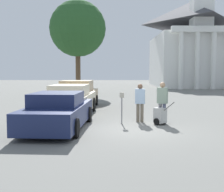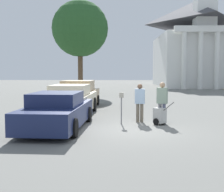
{
  "view_description": "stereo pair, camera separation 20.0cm",
  "coord_description": "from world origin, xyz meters",
  "views": [
    {
      "loc": [
        -0.57,
        -11.51,
        2.2
      ],
      "look_at": [
        -0.56,
        1.88,
        1.1
      ],
      "focal_mm": 50.0,
      "sensor_mm": 36.0,
      "label": 1
    },
    {
      "loc": [
        -0.37,
        -11.51,
        2.2
      ],
      "look_at": [
        -0.56,
        1.88,
        1.1
      ],
      "focal_mm": 50.0,
      "sensor_mm": 36.0,
      "label": 2
    }
  ],
  "objects": [
    {
      "name": "parking_meter",
      "position": [
        -0.16,
        1.2,
        0.91
      ],
      "size": [
        0.18,
        0.09,
        1.3
      ],
      "color": "slate",
      "rests_on": "ground_plane"
    },
    {
      "name": "person_worker",
      "position": [
        0.63,
        1.66,
        0.93
      ],
      "size": [
        0.44,
        0.27,
        1.63
      ],
      "rotation": [
        0.0,
        0.0,
        3.03
      ],
      "color": "#665B4C",
      "rests_on": "ground_plane"
    },
    {
      "name": "equipment_cart",
      "position": [
        1.39,
        1.03,
        0.39
      ],
      "size": [
        0.74,
        0.91,
        1.0
      ],
      "rotation": [
        0.0,
        0.0,
        0.63
      ],
      "color": "#B2B2AD",
      "rests_on": "ground_plane"
    },
    {
      "name": "parked_car_tan",
      "position": [
        -2.59,
        6.67,
        0.73
      ],
      "size": [
        2.26,
        4.85,
        1.62
      ],
      "rotation": [
        0.0,
        0.0,
        -0.06
      ],
      "color": "tan",
      "rests_on": "ground_plane"
    },
    {
      "name": "church",
      "position": [
        10.35,
        32.45,
        6.05
      ],
      "size": [
        9.7,
        15.36,
        20.43
      ],
      "color": "white",
      "rests_on": "ground_plane"
    },
    {
      "name": "ground_plane",
      "position": [
        0.0,
        0.0,
        0.0
      ],
      "size": [
        120.0,
        120.0,
        0.0
      ],
      "primitive_type": "plane",
      "color": "slate"
    },
    {
      "name": "shade_tree",
      "position": [
        -3.63,
        16.7,
        5.92
      ],
      "size": [
        5.03,
        5.03,
        8.46
      ],
      "color": "brown",
      "rests_on": "ground_plane"
    },
    {
      "name": "person_supervisor",
      "position": [
        1.53,
        1.36,
        0.98
      ],
      "size": [
        0.47,
        0.37,
        1.72
      ],
      "rotation": [
        0.0,
        0.0,
        2.72
      ],
      "color": "#515670",
      "rests_on": "ground_plane"
    },
    {
      "name": "parked_car_navy",
      "position": [
        -2.59,
        0.15,
        0.65
      ],
      "size": [
        2.29,
        5.27,
        1.39
      ],
      "rotation": [
        0.0,
        0.0,
        -0.06
      ],
      "color": "#19234C",
      "rests_on": "ground_plane"
    },
    {
      "name": "parked_car_cream",
      "position": [
        -2.59,
        3.6,
        0.72
      ],
      "size": [
        2.25,
        5.36,
        1.51
      ],
      "rotation": [
        0.0,
        0.0,
        -0.06
      ],
      "color": "beige",
      "rests_on": "ground_plane"
    }
  ]
}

